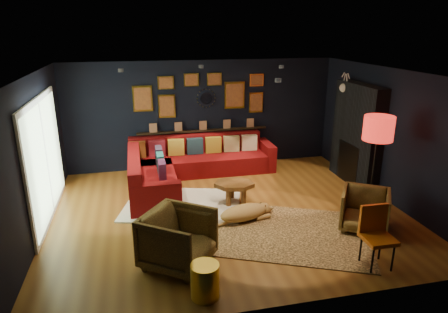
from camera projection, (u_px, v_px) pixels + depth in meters
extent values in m
plane|color=brown|center=(228.00, 212.00, 7.57)|extent=(6.50, 6.50, 0.00)
plane|color=black|center=(202.00, 115.00, 9.71)|extent=(6.50, 0.00, 6.50)
plane|color=black|center=(283.00, 213.00, 4.61)|extent=(6.50, 0.00, 6.50)
plane|color=black|center=(34.00, 159.00, 6.48)|extent=(0.00, 5.50, 5.50)
plane|color=black|center=(389.00, 136.00, 7.84)|extent=(0.00, 5.50, 5.50)
plane|color=silver|center=(228.00, 73.00, 6.75)|extent=(6.50, 6.50, 0.00)
cube|color=maroon|center=(198.00, 164.00, 9.54)|extent=(3.20, 0.95, 0.42)
cube|color=maroon|center=(196.00, 143.00, 9.74)|extent=(3.20, 0.24, 0.46)
cube|color=maroon|center=(266.00, 155.00, 9.87)|extent=(0.22, 0.95, 0.64)
cube|color=maroon|center=(153.00, 185.00, 8.29)|extent=(0.95, 2.20, 0.42)
cube|color=maroon|center=(134.00, 167.00, 8.09)|extent=(0.24, 2.20, 0.46)
cube|color=maroon|center=(156.00, 200.00, 7.33)|extent=(0.95, 0.22, 0.64)
cube|color=#96481B|center=(137.00, 150.00, 9.26)|extent=(0.38, 0.14, 0.38)
cube|color=maroon|center=(157.00, 148.00, 9.36)|extent=(0.38, 0.14, 0.38)
cube|color=gold|center=(176.00, 147.00, 9.45)|extent=(0.38, 0.14, 0.38)
cube|color=#203A4C|center=(195.00, 146.00, 9.55)|extent=(0.38, 0.14, 0.38)
cube|color=#AE8A25|center=(213.00, 145.00, 9.64)|extent=(0.38, 0.14, 0.38)
cube|color=tan|center=(231.00, 144.00, 9.73)|extent=(0.38, 0.14, 0.38)
cube|color=beige|center=(249.00, 143.00, 9.83)|extent=(0.38, 0.14, 0.38)
cube|color=#342945|center=(159.00, 155.00, 8.85)|extent=(0.14, 0.38, 0.38)
cube|color=#195D66|center=(160.00, 163.00, 8.39)|extent=(0.14, 0.38, 0.38)
cube|color=#50224B|center=(162.00, 171.00, 7.92)|extent=(0.14, 0.38, 0.38)
cube|color=black|center=(203.00, 130.00, 9.76)|extent=(3.20, 0.12, 0.04)
cube|color=gold|center=(143.00, 99.00, 9.25)|extent=(0.45, 0.03, 0.60)
cube|color=#A05926|center=(143.00, 99.00, 9.23)|extent=(0.38, 0.01, 0.51)
cube|color=gold|center=(167.00, 106.00, 9.43)|extent=(0.40, 0.03, 0.55)
cube|color=#A05926|center=(167.00, 106.00, 9.41)|extent=(0.34, 0.01, 0.47)
cube|color=gold|center=(166.00, 83.00, 9.25)|extent=(0.38, 0.03, 0.30)
cube|color=#A05926|center=(166.00, 83.00, 9.24)|extent=(0.32, 0.01, 0.25)
cube|color=gold|center=(235.00, 95.00, 9.71)|extent=(0.50, 0.03, 0.65)
cube|color=#A05926|center=(235.00, 95.00, 9.69)|extent=(0.42, 0.01, 0.55)
cube|color=gold|center=(256.00, 102.00, 9.89)|extent=(0.35, 0.03, 0.50)
cube|color=#A05926|center=(256.00, 103.00, 9.87)|extent=(0.30, 0.01, 0.42)
cube|color=gold|center=(257.00, 80.00, 9.71)|extent=(0.35, 0.03, 0.30)
cube|color=#A05926|center=(257.00, 80.00, 9.70)|extent=(0.30, 0.01, 0.25)
cube|color=gold|center=(191.00, 80.00, 9.36)|extent=(0.35, 0.03, 0.30)
cube|color=#A05926|center=(191.00, 80.00, 9.35)|extent=(0.30, 0.01, 0.25)
cube|color=gold|center=(214.00, 79.00, 9.48)|extent=(0.35, 0.03, 0.30)
cube|color=#A05926|center=(214.00, 79.00, 9.46)|extent=(0.30, 0.01, 0.25)
cylinder|color=silver|center=(206.00, 98.00, 9.58)|extent=(0.28, 0.03, 0.28)
cone|color=gold|center=(215.00, 98.00, 9.62)|extent=(0.03, 0.16, 0.03)
cone|color=gold|center=(215.00, 95.00, 9.59)|extent=(0.04, 0.16, 0.04)
cone|color=gold|center=(213.00, 92.00, 9.56)|extent=(0.04, 0.16, 0.04)
cone|color=gold|center=(210.00, 90.00, 9.53)|extent=(0.04, 0.16, 0.04)
cone|color=gold|center=(206.00, 89.00, 9.51)|extent=(0.03, 0.16, 0.03)
cone|color=gold|center=(203.00, 90.00, 9.50)|extent=(0.04, 0.16, 0.04)
cone|color=gold|center=(200.00, 92.00, 9.50)|extent=(0.04, 0.16, 0.04)
cone|color=gold|center=(198.00, 95.00, 9.51)|extent=(0.04, 0.16, 0.04)
cone|color=gold|center=(197.00, 99.00, 9.53)|extent=(0.03, 0.16, 0.03)
cone|color=gold|center=(198.00, 102.00, 9.56)|extent=(0.04, 0.16, 0.04)
cone|color=gold|center=(200.00, 105.00, 9.59)|extent=(0.04, 0.16, 0.04)
cone|color=gold|center=(203.00, 107.00, 9.62)|extent=(0.04, 0.16, 0.04)
cone|color=gold|center=(206.00, 107.00, 9.65)|extent=(0.03, 0.16, 0.03)
cone|color=gold|center=(210.00, 107.00, 9.66)|extent=(0.04, 0.16, 0.04)
cone|color=gold|center=(213.00, 104.00, 9.66)|extent=(0.04, 0.16, 0.04)
cone|color=gold|center=(215.00, 101.00, 9.65)|extent=(0.04, 0.16, 0.04)
cube|color=black|center=(357.00, 135.00, 8.70)|extent=(0.30, 1.60, 2.20)
cube|color=black|center=(351.00, 163.00, 8.89)|extent=(0.20, 0.80, 0.90)
cone|color=white|center=(353.00, 87.00, 8.89)|extent=(0.35, 0.28, 0.28)
sphere|color=white|center=(344.00, 88.00, 8.84)|extent=(0.20, 0.20, 0.20)
cylinder|color=white|center=(347.00, 80.00, 8.74)|extent=(0.02, 0.10, 0.28)
cylinder|color=white|center=(344.00, 80.00, 8.85)|extent=(0.02, 0.10, 0.28)
cube|color=white|center=(45.00, 159.00, 7.11)|extent=(0.04, 2.80, 2.20)
cube|color=#AFD09F|center=(46.00, 159.00, 7.11)|extent=(0.01, 2.60, 2.00)
cube|color=white|center=(47.00, 159.00, 7.11)|extent=(0.02, 0.06, 2.00)
cylinder|color=black|center=(121.00, 70.00, 7.50)|extent=(0.10, 0.10, 0.06)
cylinder|color=black|center=(201.00, 67.00, 8.21)|extent=(0.10, 0.10, 0.06)
cylinder|color=black|center=(281.00, 67.00, 8.17)|extent=(0.10, 0.10, 0.06)
cylinder|color=black|center=(278.00, 80.00, 6.15)|extent=(0.10, 0.10, 0.06)
cube|color=white|center=(183.00, 205.00, 7.84)|extent=(2.58, 2.16, 0.03)
cube|color=tan|center=(287.00, 232.00, 6.80)|extent=(3.31, 2.92, 0.02)
cylinder|color=brown|center=(228.00, 198.00, 7.72)|extent=(0.10, 0.10, 0.33)
cylinder|color=brown|center=(244.00, 196.00, 7.79)|extent=(0.10, 0.10, 0.33)
cylinder|color=brown|center=(232.00, 190.00, 8.08)|extent=(0.10, 0.10, 0.33)
cylinder|color=maroon|center=(154.00, 179.00, 8.62)|extent=(0.53, 0.53, 0.35)
imported|color=#A57E36|center=(178.00, 237.00, 5.76)|extent=(1.20, 1.22, 0.92)
imported|color=#A57E36|center=(365.00, 208.00, 6.81)|extent=(1.03, 1.02, 0.79)
cylinder|color=gold|center=(205.00, 281.00, 5.14)|extent=(0.38, 0.38, 0.47)
cylinder|color=black|center=(373.00, 260.00, 5.61)|extent=(0.03, 0.03, 0.45)
cylinder|color=black|center=(393.00, 257.00, 5.67)|extent=(0.03, 0.03, 0.45)
cylinder|color=black|center=(361.00, 248.00, 5.91)|extent=(0.03, 0.03, 0.45)
cylinder|color=black|center=(380.00, 246.00, 5.97)|extent=(0.03, 0.03, 0.45)
cube|color=orange|center=(378.00, 239.00, 5.72)|extent=(0.44, 0.44, 0.06)
cube|color=orange|center=(373.00, 218.00, 5.82)|extent=(0.43, 0.06, 0.43)
cylinder|color=black|center=(368.00, 215.00, 7.40)|extent=(0.32, 0.32, 0.04)
cylinder|color=black|center=(373.00, 176.00, 7.16)|extent=(0.04, 0.04, 1.52)
cylinder|color=red|center=(379.00, 128.00, 6.88)|extent=(0.52, 0.52, 0.43)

